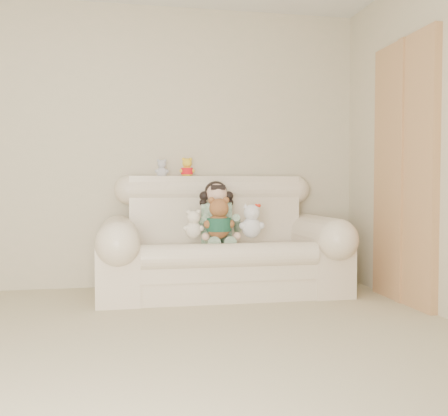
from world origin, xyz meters
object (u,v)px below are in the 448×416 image
white_cat (251,217)px  sofa (222,235)px  brown_teddy (219,214)px  cream_teddy (193,221)px  seated_child (217,212)px

white_cat → sofa: bearing=144.3°
brown_teddy → cream_teddy: (-0.20, 0.06, -0.06)m
brown_teddy → seated_child: bearing=75.7°
seated_child → cream_teddy: size_ratio=2.03×
brown_teddy → white_cat: bearing=-4.5°
white_cat → cream_teddy: bearing=171.1°
seated_child → white_cat: bearing=-30.0°
seated_child → brown_teddy: size_ratio=1.41×
seated_child → brown_teddy: 0.24m
sofa → cream_teddy: sofa is taller
sofa → white_cat: (0.23, -0.14, 0.16)m
sofa → white_cat: bearing=-31.1°
sofa → white_cat: sofa is taller
seated_child → white_cat: 0.34m
sofa → brown_teddy: bearing=-109.5°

